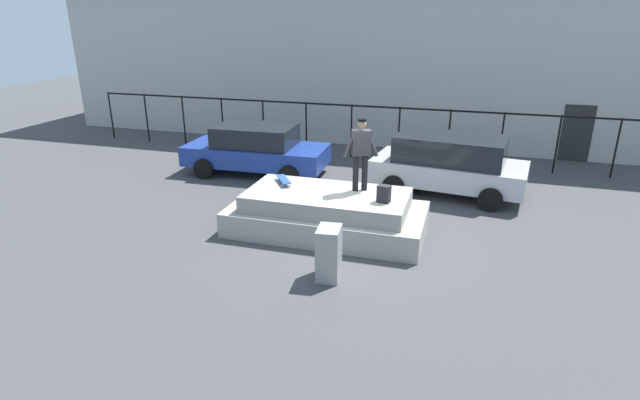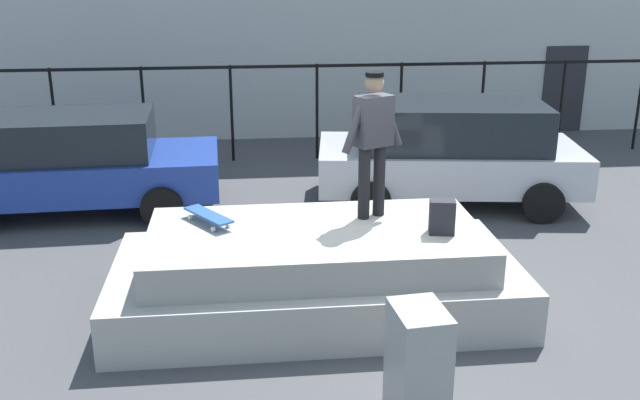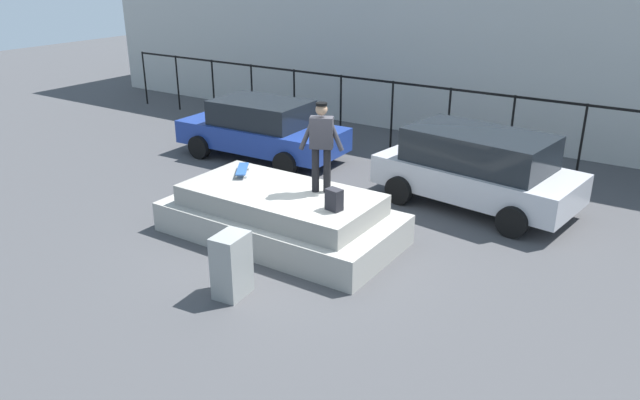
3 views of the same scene
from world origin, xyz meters
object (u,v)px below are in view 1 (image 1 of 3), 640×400
skateboard (284,179)px  car_silver_hatchback_mid (449,163)px  skateboarder (361,150)px  car_blue_sedan_near (256,149)px  utility_box (329,253)px  backpack (384,194)px

skateboard → car_silver_hatchback_mid: 5.08m
skateboarder → skateboard: bearing=-178.7°
skateboarder → car_silver_hatchback_mid: (1.90, 3.29, -1.08)m
car_blue_sedan_near → utility_box: size_ratio=4.34×
backpack → utility_box: bearing=-99.6°
skateboarder → car_blue_sedan_near: bearing=140.6°
skateboard → car_silver_hatchback_mid: car_silver_hatchback_mid is taller
car_silver_hatchback_mid → backpack: bearing=-107.2°
skateboard → car_blue_sedan_near: bearing=123.2°
utility_box → backpack: bearing=64.2°
backpack → utility_box: size_ratio=0.37×
skateboarder → skateboard: skateboarder is taller
skateboard → backpack: size_ratio=1.93×
skateboard → car_blue_sedan_near: size_ratio=0.16×
backpack → car_blue_sedan_near: (-4.91, 4.10, -0.36)m
skateboard → car_silver_hatchback_mid: (3.83, 3.34, -0.18)m
skateboard → car_silver_hatchback_mid: size_ratio=0.17×
car_blue_sedan_near → car_silver_hatchback_mid: (6.12, -0.18, 0.08)m
skateboarder → skateboard: (-1.92, -0.04, -0.90)m
backpack → car_silver_hatchback_mid: bearing=83.4°
car_silver_hatchback_mid → utility_box: (-1.93, -5.88, -0.37)m
backpack → car_blue_sedan_near: bearing=150.7°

